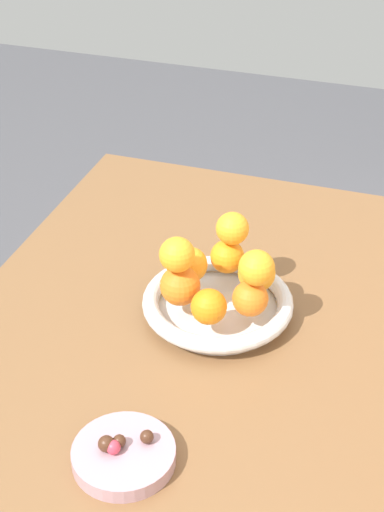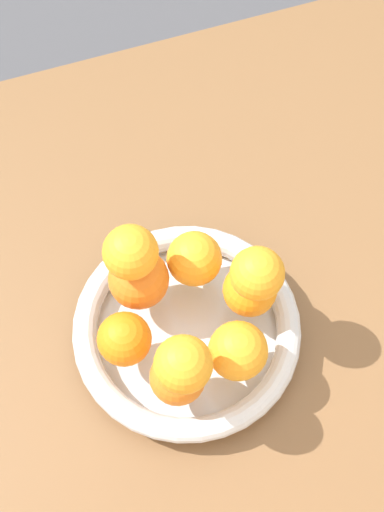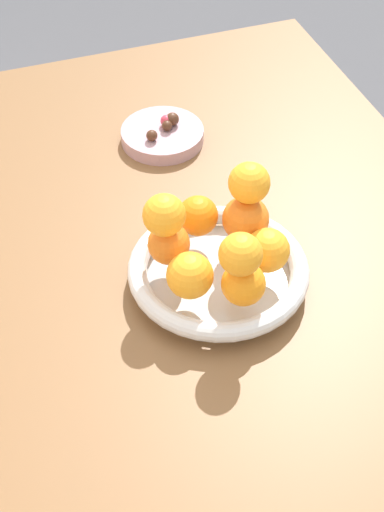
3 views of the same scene
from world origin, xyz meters
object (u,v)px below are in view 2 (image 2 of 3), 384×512
fruit_bowl (187,330)px  orange_0 (178,377)px  orange_4 (139,279)px  orange_6 (130,252)px  dining_table (121,365)px  orange_2 (250,290)px  orange_7 (257,273)px  orange_3 (194,259)px  orange_1 (238,351)px  orange_5 (124,339)px  orange_8 (183,364)px

fruit_bowl → orange_0: orange_0 is taller
orange_4 → orange_6: (0.00, -0.00, 0.06)m
dining_table → orange_2: 0.21m
orange_6 → orange_2: bearing=155.8°
orange_4 → orange_7: bearing=153.8°
orange_3 → orange_4: bearing=4.7°
orange_1 → orange_7: (-0.03, -0.05, 0.05)m
fruit_bowl → orange_4: bearing=-55.5°
orange_5 → orange_6: 0.09m
orange_2 → orange_5: (0.14, 0.01, -0.00)m
orange_8 → orange_7: bearing=-146.0°
dining_table → orange_7: size_ratio=20.53×
orange_5 → orange_7: size_ratio=1.03×
orange_3 → orange_4: orange_4 is taller
orange_0 → orange_5: bearing=-54.4°
orange_1 → fruit_bowl: bearing=-55.5°
dining_table → orange_8: orange_8 is taller
orange_1 → orange_4: size_ratio=0.95×
orange_1 → orange_5: 0.11m
orange_0 → orange_7: size_ratio=1.04×
orange_2 → orange_8: 0.13m
dining_table → fruit_bowl: 0.14m
orange_0 → fruit_bowl: bearing=-115.5°
orange_6 → orange_7: (-0.11, 0.06, -0.01)m
dining_table → orange_5: size_ratio=19.93×
dining_table → fruit_bowl: fruit_bowl is taller
orange_2 → orange_4: size_ratio=0.89×
orange_4 → dining_table: bearing=36.4°
orange_2 → orange_8: (0.09, 0.07, 0.06)m
fruit_bowl → orange_3: 0.08m
orange_1 → orange_3: bearing=-85.0°
orange_5 → orange_8: orange_8 is taller
fruit_bowl → orange_2: 0.08m
orange_0 → orange_6: orange_6 is taller
dining_table → orange_8: 0.23m
orange_2 → orange_4: orange_4 is taller
fruit_bowl → orange_8: orange_8 is taller
orange_3 → orange_6: bearing=1.6°
orange_5 → orange_6: (-0.03, -0.06, 0.06)m
fruit_bowl → dining_table: bearing=-15.5°
fruit_bowl → orange_4: (0.04, -0.05, 0.05)m
dining_table → orange_6: 0.22m
orange_1 → orange_7: orange_7 is taller
fruit_bowl → orange_4: orange_4 is taller
dining_table → orange_0: (-0.05, 0.08, 0.16)m
dining_table → orange_4: 0.17m
orange_4 → orange_7: orange_7 is taller
orange_4 → orange_3: bearing=-175.3°
orange_0 → orange_1: size_ratio=0.93×
dining_table → orange_2: orange_2 is taller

